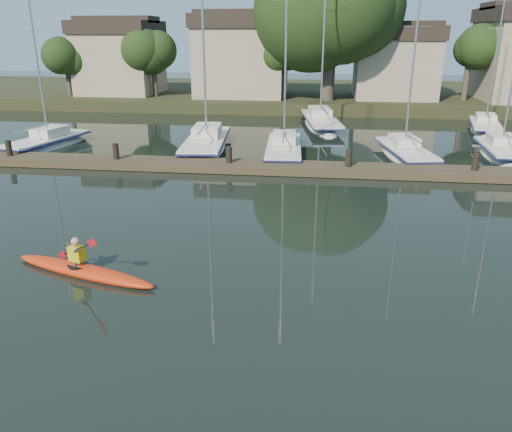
# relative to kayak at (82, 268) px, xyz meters

# --- Properties ---
(ground) EXTENTS (160.00, 160.00, 0.00)m
(ground) POSITION_rel_kayak_xyz_m (5.10, -1.81, -0.19)
(ground) COLOR black
(ground) RESTS_ON ground
(kayak) EXTENTS (4.91, 2.04, 1.58)m
(kayak) POSITION_rel_kayak_xyz_m (0.00, 0.00, 0.00)
(kayak) COLOR #B0180D
(kayak) RESTS_ON ground
(dock) EXTENTS (34.00, 2.00, 1.80)m
(dock) POSITION_rel_kayak_xyz_m (5.10, 12.19, 0.01)
(dock) COLOR #433A26
(dock) RESTS_ON ground
(sailboat_0) EXTENTS (3.46, 7.64, 11.70)m
(sailboat_0) POSITION_rel_kayak_xyz_m (-9.94, 16.03, -0.38)
(sailboat_0) COLOR silver
(sailboat_0) RESTS_ON ground
(sailboat_1) EXTENTS (3.22, 9.61, 15.42)m
(sailboat_1) POSITION_rel_kayak_xyz_m (-0.13, 16.83, -0.40)
(sailboat_1) COLOR silver
(sailboat_1) RESTS_ON ground
(sailboat_2) EXTENTS (2.47, 8.66, 14.17)m
(sailboat_2) POSITION_rel_kayak_xyz_m (4.61, 16.02, -0.37)
(sailboat_2) COLOR silver
(sailboat_2) RESTS_ON ground
(sailboat_3) EXTENTS (3.17, 7.67, 12.02)m
(sailboat_3) POSITION_rel_kayak_xyz_m (11.45, 16.17, -0.37)
(sailboat_3) COLOR silver
(sailboat_3) RESTS_ON ground
(sailboat_4) EXTENTS (2.46, 6.93, 11.59)m
(sailboat_4) POSITION_rel_kayak_xyz_m (16.91, 17.10, -0.38)
(sailboat_4) COLOR silver
(sailboat_4) RESTS_ON ground
(sailboat_6) EXTENTS (3.71, 10.80, 16.84)m
(sailboat_6) POSITION_rel_kayak_xyz_m (6.64, 25.77, -0.39)
(sailboat_6) COLOR silver
(sailboat_6) RESTS_ON ground
(sailboat_7) EXTENTS (3.42, 7.70, 12.02)m
(sailboat_7) POSITION_rel_kayak_xyz_m (18.39, 25.41, -0.37)
(sailboat_7) COLOR silver
(sailboat_7) RESTS_ON ground
(shore) EXTENTS (90.00, 25.25, 12.75)m
(shore) POSITION_rel_kayak_xyz_m (6.71, 38.48, 3.04)
(shore) COLOR #222F17
(shore) RESTS_ON ground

